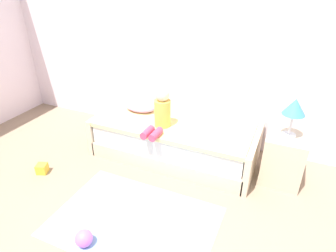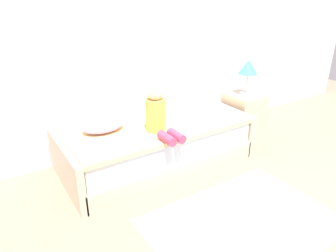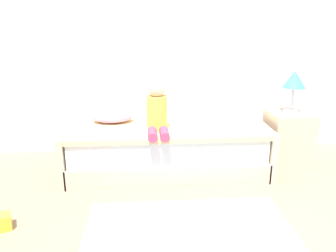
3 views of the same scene
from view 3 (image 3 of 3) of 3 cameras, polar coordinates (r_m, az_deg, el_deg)
name	(u,v)px [view 3 (image 3 of 3)]	position (r m, az deg, el deg)	size (l,w,h in m)	color
wall_rear	(214,30)	(4.05, 8.00, 16.13)	(7.20, 0.10, 2.90)	white
bed	(166,146)	(3.61, -0.29, -3.42)	(2.11, 1.00, 0.50)	beige
nightstand	(288,138)	(3.90, 19.91, -2.03)	(0.44, 0.44, 0.60)	beige
table_lamp	(294,81)	(3.75, 20.91, 7.18)	(0.24, 0.24, 0.45)	silver
child_figure	(157,111)	(3.25, -1.89, 2.68)	(0.20, 0.51, 0.50)	gold
pillow	(112,116)	(3.61, -9.54, 1.68)	(0.44, 0.30, 0.13)	#EA8CC6
area_rug	(191,238)	(2.59, 4.02, -18.76)	(1.60, 1.10, 0.01)	#7AA8CC
toy_block	(3,222)	(2.95, -26.56, -14.55)	(0.12, 0.12, 0.12)	yellow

